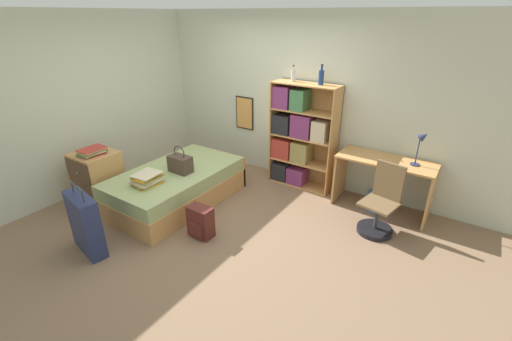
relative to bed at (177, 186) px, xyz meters
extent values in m
plane|color=#84664C|center=(0.76, -0.02, -0.25)|extent=(14.00, 14.00, 0.00)
cube|color=beige|center=(0.76, 1.72, 1.05)|extent=(10.00, 0.06, 2.60)
cube|color=black|center=(0.03, 1.68, 0.71)|extent=(0.35, 0.02, 0.56)
cube|color=#DB994C|center=(0.03, 1.67, 0.71)|extent=(0.31, 0.01, 0.52)
cube|color=beige|center=(-1.47, -0.02, 1.05)|extent=(0.06, 10.00, 2.60)
cube|color=tan|center=(0.00, -0.02, -0.10)|extent=(1.11, 1.92, 0.30)
cube|color=#9EAD70|center=(0.00, -0.02, 0.15)|extent=(1.08, 1.89, 0.20)
cube|color=tan|center=(0.00, 0.92, 0.00)|extent=(1.11, 0.04, 0.50)
cube|color=#47382D|center=(0.11, 0.01, 0.37)|extent=(0.33, 0.19, 0.23)
torus|color=#47382D|center=(0.11, 0.01, 0.54)|extent=(0.20, 0.02, 0.20)
cube|color=gold|center=(0.02, -0.51, 0.26)|extent=(0.33, 0.37, 0.02)
cube|color=silver|center=(0.02, -0.50, 0.28)|extent=(0.24, 0.31, 0.01)
cube|color=#99894C|center=(0.01, -0.52, 0.29)|extent=(0.26, 0.36, 0.02)
cube|color=beige|center=(0.02, -0.52, 0.31)|extent=(0.30, 0.36, 0.01)
cube|color=beige|center=(0.03, -0.50, 0.32)|extent=(0.31, 0.40, 0.02)
cube|color=#99894C|center=(0.02, -0.50, 0.35)|extent=(0.29, 0.36, 0.02)
cube|color=gold|center=(0.03, -0.52, 0.37)|extent=(0.22, 0.34, 0.02)
cube|color=gold|center=(0.02, -0.51, 0.39)|extent=(0.27, 0.33, 0.02)
cube|color=beige|center=(0.03, -0.51, 0.40)|extent=(0.32, 0.36, 0.01)
cube|color=navy|center=(0.00, -1.41, 0.11)|extent=(0.57, 0.29, 0.72)
cylinder|color=#2D2D33|center=(-0.15, -1.38, 0.53)|extent=(0.01, 0.01, 0.12)
cylinder|color=#2D2D33|center=(0.15, -1.43, 0.53)|extent=(0.01, 0.01, 0.12)
cube|color=#2D2D33|center=(0.00, -1.41, 0.59)|extent=(0.32, 0.08, 0.02)
cube|color=tan|center=(-0.91, -0.63, 0.14)|extent=(0.56, 0.52, 0.77)
cube|color=#513828|center=(-0.91, -0.90, -0.05)|extent=(0.52, 0.01, 0.34)
sphere|color=#B2A893|center=(-0.91, -0.91, -0.05)|extent=(0.02, 0.02, 0.02)
cube|color=#513828|center=(-0.91, -0.90, 0.32)|extent=(0.52, 0.01, 0.34)
sphere|color=#B2A893|center=(-0.91, -0.91, 0.32)|extent=(0.02, 0.02, 0.02)
cube|color=#B2382D|center=(-0.88, -0.68, 0.53)|extent=(0.30, 0.34, 0.01)
cube|color=#427A4C|center=(-0.88, -0.66, 0.54)|extent=(0.25, 0.36, 0.01)
cube|color=beige|center=(-0.87, -0.67, 0.55)|extent=(0.26, 0.31, 0.01)
cube|color=#99894C|center=(-0.87, -0.66, 0.57)|extent=(0.28, 0.35, 0.01)
cube|color=gold|center=(-0.88, -0.67, 0.58)|extent=(0.24, 0.32, 0.01)
cube|color=beige|center=(-0.88, -0.68, 0.59)|extent=(0.27, 0.30, 0.02)
cube|color=#B2382D|center=(-0.86, -0.67, 0.61)|extent=(0.25, 0.34, 0.01)
cube|color=tan|center=(0.76, 1.50, 0.56)|extent=(0.02, 0.36, 1.62)
cube|color=tan|center=(1.75, 1.50, 0.56)|extent=(0.02, 0.36, 1.62)
cube|color=tan|center=(1.26, 1.67, 0.56)|extent=(1.01, 0.01, 1.62)
cube|color=tan|center=(1.26, 1.50, -0.24)|extent=(0.98, 0.36, 0.02)
cube|color=tan|center=(1.26, 1.50, 0.16)|extent=(0.98, 0.36, 0.02)
cube|color=tan|center=(1.26, 1.50, 0.56)|extent=(0.98, 0.36, 0.02)
cube|color=tan|center=(1.26, 1.50, 0.97)|extent=(0.98, 0.36, 0.02)
cube|color=tan|center=(1.26, 1.50, 1.36)|extent=(0.98, 0.36, 0.02)
cube|color=#232328|center=(0.91, 1.48, -0.08)|extent=(0.27, 0.27, 0.29)
cube|color=#7A336B|center=(1.20, 1.48, -0.10)|extent=(0.28, 0.27, 0.26)
cube|color=#B2382D|center=(0.93, 1.48, 0.32)|extent=(0.31, 0.27, 0.31)
cube|color=#99894C|center=(1.25, 1.48, 0.32)|extent=(0.27, 0.27, 0.32)
cube|color=#232328|center=(0.92, 1.48, 0.72)|extent=(0.28, 0.27, 0.29)
cube|color=#7A336B|center=(1.25, 1.48, 0.74)|extent=(0.31, 0.27, 0.35)
cube|color=beige|center=(1.55, 1.48, 0.72)|extent=(0.22, 0.27, 0.30)
cube|color=#7A336B|center=(0.91, 1.48, 1.14)|extent=(0.26, 0.27, 0.32)
cube|color=#427A4C|center=(1.18, 1.48, 1.13)|extent=(0.22, 0.27, 0.30)
cylinder|color=#B7BCC1|center=(1.03, 1.51, 1.45)|extent=(0.06, 0.06, 0.16)
cylinder|color=#B7BCC1|center=(1.03, 1.51, 1.56)|extent=(0.02, 0.02, 0.05)
cylinder|color=#232328|center=(1.03, 1.51, 1.60)|extent=(0.03, 0.03, 0.02)
cylinder|color=navy|center=(1.47, 1.51, 1.47)|extent=(0.08, 0.08, 0.20)
cylinder|color=navy|center=(1.47, 1.51, 1.60)|extent=(0.03, 0.03, 0.06)
cylinder|color=#232328|center=(1.47, 1.51, 1.64)|extent=(0.03, 0.03, 0.02)
cube|color=tan|center=(2.54, 1.41, 0.50)|extent=(1.26, 0.53, 0.02)
cube|color=tan|center=(1.93, 1.41, 0.12)|extent=(0.03, 0.49, 0.74)
cube|color=tan|center=(3.15, 1.41, 0.12)|extent=(0.03, 0.49, 0.74)
cylinder|color=navy|center=(2.88, 1.42, 0.52)|extent=(0.12, 0.12, 0.02)
cylinder|color=navy|center=(2.88, 1.42, 0.71)|extent=(0.02, 0.02, 0.36)
cone|color=navy|center=(2.92, 1.42, 0.91)|extent=(0.14, 0.10, 0.14)
cylinder|color=black|center=(2.65, 0.81, -0.22)|extent=(0.44, 0.44, 0.06)
cylinder|color=#333338|center=(2.65, 0.81, -0.05)|extent=(0.05, 0.05, 0.39)
cube|color=brown|center=(2.65, 0.81, 0.16)|extent=(0.47, 0.47, 0.03)
cube|color=brown|center=(2.69, 0.99, 0.41)|extent=(0.36, 0.11, 0.47)
cube|color=#56231E|center=(0.87, -0.46, -0.05)|extent=(0.31, 0.18, 0.40)
cube|color=#56231E|center=(0.87, -0.57, -0.11)|extent=(0.22, 0.03, 0.18)
cylinder|color=slate|center=(2.50, 1.35, -0.11)|extent=(0.27, 0.27, 0.27)
camera|label=1|loc=(3.41, -3.04, 2.28)|focal=24.00mm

